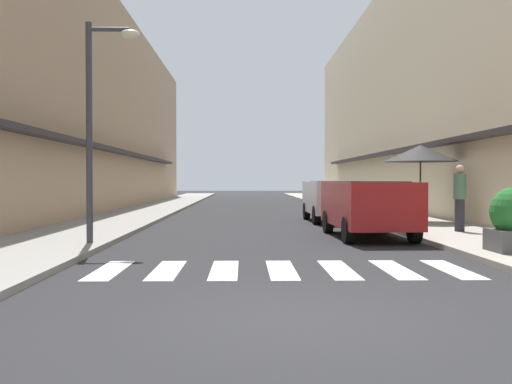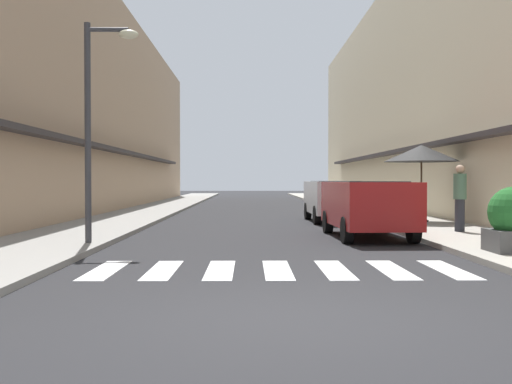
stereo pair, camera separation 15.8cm
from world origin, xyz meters
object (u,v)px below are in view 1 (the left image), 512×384
Objects in this scene: parked_car_mid at (333,196)px; street_lamp at (98,107)px; pedestrian_walking_near at (460,196)px; cafe_umbrella at (420,154)px; parked_car_near at (368,202)px.

street_lamp is (-6.41, -8.22, 2.19)m from parked_car_mid.
pedestrian_walking_near is at bearing -64.69° from parked_car_mid.
cafe_umbrella is (9.05, 6.50, -0.74)m from street_lamp.
parked_car_mid is at bearing 90.00° from parked_car_near.
parked_car_mid is at bearing 146.97° from cafe_umbrella.
parked_car_near is 1.05× the size of parked_car_mid.
pedestrian_walking_near reaches higher than parked_car_near.
parked_car_near and parked_car_mid have the same top height.
cafe_umbrella reaches higher than parked_car_near.
parked_car_near is 2.41× the size of pedestrian_walking_near.
parked_car_mid is 10.65m from street_lamp.
street_lamp reaches higher than pedestrian_walking_near.
cafe_umbrella is at bearing 35.69° from street_lamp.
parked_car_near is 1.70× the size of cafe_umbrella.
parked_car_near is 5.26m from cafe_umbrella.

